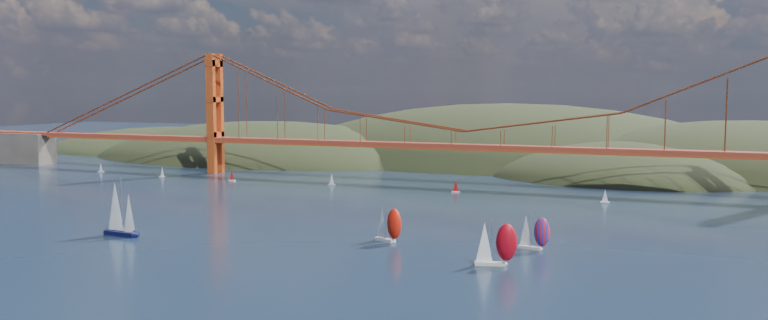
{
  "coord_description": "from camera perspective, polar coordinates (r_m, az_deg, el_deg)",
  "views": [
    {
      "loc": [
        84.28,
        -109.48,
        38.34
      ],
      "look_at": [
        1.75,
        90.0,
        18.18
      ],
      "focal_mm": 35.0,
      "sensor_mm": 36.0,
      "label": 1
    }
  ],
  "objects": [
    {
      "name": "headlands",
      "position": [
        393.06,
        16.55,
        -2.31
      ],
      "size": [
        725.0,
        225.0,
        96.0
      ],
      "color": "black",
      "rests_on": "ground"
    },
    {
      "name": "sloop_navy",
      "position": [
        209.76,
        -19.51,
        -3.58
      ],
      "size": [
        10.32,
        6.07,
        15.77
      ],
      "rotation": [
        0.0,
        0.0,
        -0.08
      ],
      "color": "black",
      "rests_on": "ground"
    },
    {
      "name": "distant_boat_9",
      "position": [
        282.97,
        5.49,
        -1.98
      ],
      "size": [
        3.0,
        2.0,
        4.7
      ],
      "color": "silver",
      "rests_on": "ground"
    },
    {
      "name": "ground",
      "position": [
        143.39,
        -14.8,
        -10.35
      ],
      "size": [
        1200.0,
        1200.0,
        0.0
      ],
      "primitive_type": "plane",
      "color": "black",
      "rests_on": "ground"
    },
    {
      "name": "distant_boat_1",
      "position": [
        344.37,
        -16.54,
        -0.88
      ],
      "size": [
        3.0,
        2.0,
        4.7
      ],
      "color": "silver",
      "rests_on": "ground"
    },
    {
      "name": "racer_1",
      "position": [
        166.4,
        8.45,
        -6.28
      ],
      "size": [
        9.47,
        5.69,
        10.61
      ],
      "rotation": [
        0.0,
        0.0,
        0.29
      ],
      "color": "silver",
      "rests_on": "ground"
    },
    {
      "name": "distant_boat_8",
      "position": [
        266.21,
        16.49,
        -2.64
      ],
      "size": [
        3.0,
        2.0,
        4.7
      ],
      "color": "silver",
      "rests_on": "ground"
    },
    {
      "name": "distant_boat_0",
      "position": [
        374.7,
        -20.77,
        -0.52
      ],
      "size": [
        3.0,
        2.0,
        4.7
      ],
      "color": "silver",
      "rests_on": "ground"
    },
    {
      "name": "distant_boat_3",
      "position": [
        303.96,
        -4.0,
        -1.47
      ],
      "size": [
        3.0,
        2.0,
        4.7
      ],
      "color": "silver",
      "rests_on": "ground"
    },
    {
      "name": "racer_rwb",
      "position": [
        184.71,
        11.32,
        -5.39
      ],
      "size": [
        8.11,
        4.23,
        9.1
      ],
      "rotation": [
        0.0,
        0.0,
        -0.19
      ],
      "color": "silver",
      "rests_on": "ground"
    },
    {
      "name": "distant_boat_2",
      "position": [
        323.52,
        -11.52,
        -1.15
      ],
      "size": [
        3.0,
        2.0,
        4.7
      ],
      "color": "silver",
      "rests_on": "ground"
    },
    {
      "name": "racer_0",
      "position": [
        189.97,
        0.29,
        -4.85
      ],
      "size": [
        8.94,
        6.29,
        10.03
      ],
      "rotation": [
        0.0,
        0.0,
        -0.42
      ],
      "color": "silver",
      "rests_on": "ground"
    },
    {
      "name": "bridge",
      "position": [
        302.06,
        5.94,
        4.15
      ],
      "size": [
        552.0,
        12.0,
        55.0
      ],
      "color": "maroon",
      "rests_on": "ground"
    }
  ]
}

